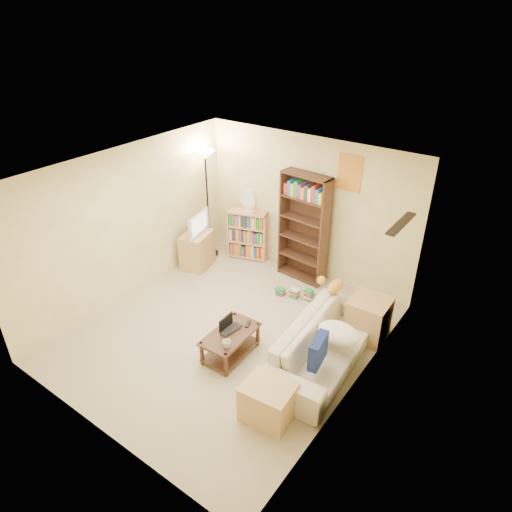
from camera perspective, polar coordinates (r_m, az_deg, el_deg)
name	(u,v)px	position (r m, az deg, el deg)	size (l,w,h in m)	color
room	(224,237)	(6.10, -4.01, 2.44)	(4.50, 4.54, 2.52)	#C5B894
sofa	(325,344)	(6.34, 8.56, -10.88)	(0.98, 2.21, 0.63)	beige
navy_pillow	(318,351)	(5.80, 7.77, -11.64)	(0.42, 0.12, 0.37)	navy
cream_blanket	(338,333)	(6.20, 10.25, -9.48)	(0.58, 0.42, 0.25)	white
tabby_cat	(333,285)	(6.81, 9.59, -3.61)	(0.50, 0.20, 0.17)	gold
coffee_table	(231,341)	(6.45, -3.20, -10.57)	(0.51, 0.88, 0.38)	#402618
laptop	(233,331)	(6.37, -2.84, -9.34)	(0.26, 0.37, 0.03)	black
laptop_screen	(226,322)	(6.37, -3.78, -8.23)	(0.01, 0.29, 0.19)	white
mug	(227,344)	(6.11, -3.71, -10.92)	(0.14, 0.14, 0.10)	silver
tv_remote	(248,324)	(6.49, -1.02, -8.49)	(0.05, 0.15, 0.02)	black
tv_stand	(197,250)	(8.52, -7.37, 0.77)	(0.44, 0.62, 0.66)	tan
television	(195,224)	(8.28, -7.61, 4.01)	(0.25, 0.70, 0.40)	black
tall_bookshelf	(304,226)	(7.80, 6.00, 3.77)	(0.89, 0.36, 1.94)	#432619
short_bookshelf	(248,235)	(8.67, -1.00, 2.69)	(0.81, 0.51, 0.96)	tan
desk_fan	(249,201)	(8.30, -0.93, 6.89)	(0.34, 0.19, 0.45)	silver
floor_lamp	(206,174)	(8.36, -6.27, 10.20)	(0.35, 0.35, 2.07)	black
side_table	(368,318)	(6.93, 13.85, -7.55)	(0.55, 0.55, 0.63)	tan
end_cabinet	(268,401)	(5.65, 1.55, -17.72)	(0.58, 0.49, 0.49)	#DEAB6C
book_stacks	(296,293)	(7.70, 5.03, -4.64)	(0.62, 0.28, 0.19)	red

